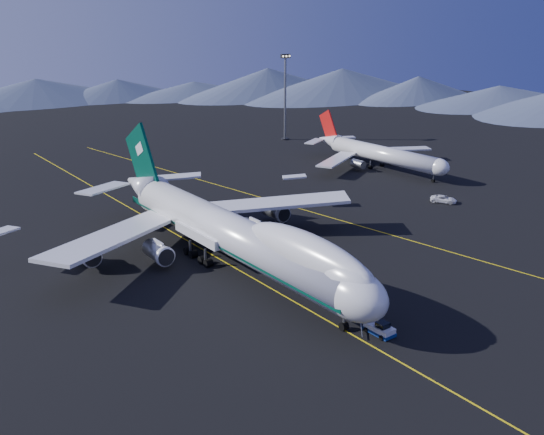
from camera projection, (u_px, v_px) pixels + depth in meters
ground at (232, 266)px, 98.37m from camera, size 500.00×500.00×0.00m
taxiway_line_main at (232, 266)px, 98.36m from camera, size 0.25×220.00×0.01m
taxiway_line_side at (330, 217)px, 122.97m from camera, size 28.08×198.09×0.01m
boeing_747 at (231, 232)px, 96.60m from camera, size 59.62×72.43×19.37m
pushback_tug at (379, 329)px, 77.04m from camera, size 2.39×4.12×1.78m
second_jet at (378, 153)px, 162.78m from camera, size 41.99×47.44×13.50m
service_van at (444, 199)px, 132.67m from camera, size 5.11×6.18×1.57m
floodlight_mast at (285, 97)px, 199.41m from camera, size 3.44×2.58×27.85m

